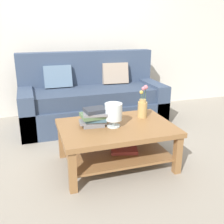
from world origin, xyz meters
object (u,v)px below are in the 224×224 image
coffee_table (117,136)px  flower_pitcher (143,107)px  couch (92,100)px  glass_hurricane_vase (113,113)px  book_stack_main (94,117)px

coffee_table → flower_pitcher: bearing=24.0°
couch → glass_hurricane_vase: size_ratio=8.50×
glass_hurricane_vase → couch: bearing=85.7°
couch → flower_pitcher: 1.24m
coffee_table → couch: bearing=87.4°
couch → glass_hurricane_vase: 1.39m
flower_pitcher → couch: bearing=104.2°
coffee_table → glass_hurricane_vase: bearing=-156.9°
coffee_table → book_stack_main: book_stack_main is taller
flower_pitcher → glass_hurricane_vase: bearing=-156.1°
couch → book_stack_main: size_ratio=6.93×
coffee_table → glass_hurricane_vase: size_ratio=4.75×
couch → glass_hurricane_vase: couch is taller
book_stack_main → coffee_table: bearing=-15.4°
couch → flower_pitcher: size_ratio=5.73×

